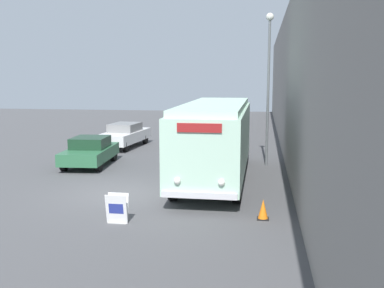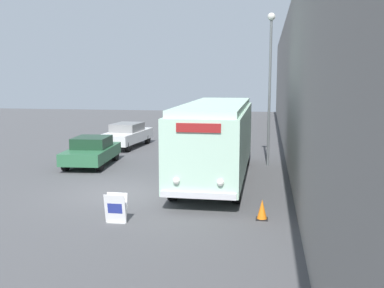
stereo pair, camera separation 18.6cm
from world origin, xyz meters
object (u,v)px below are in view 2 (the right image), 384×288
object	(u,v)px
streetlamp	(270,70)
parked_car_mid	(127,135)
vintage_bus	(216,137)
parked_car_near	(92,151)
traffic_cone	(262,210)
sign_board	(116,209)

from	to	relation	value
streetlamp	parked_car_mid	world-z (taller)	streetlamp
vintage_bus	parked_car_near	bearing A→B (deg)	161.61
streetlamp	traffic_cone	size ratio (longest dim) A/B	11.69
traffic_cone	vintage_bus	bearing A→B (deg)	111.74
vintage_bus	sign_board	world-z (taller)	vintage_bus
parked_car_mid	streetlamp	bearing A→B (deg)	-22.79
parked_car_near	sign_board	bearing A→B (deg)	-67.89
vintage_bus	parked_car_near	world-z (taller)	vintage_bus
vintage_bus	parked_car_near	distance (m)	6.71
sign_board	parked_car_near	distance (m)	9.06
sign_board	streetlamp	distance (m)	11.21
sign_board	traffic_cone	size ratio (longest dim) A/B	1.44
streetlamp	parked_car_near	bearing A→B (deg)	-171.00
streetlamp	traffic_cone	distance (m)	9.43
parked_car_near	traffic_cone	xyz separation A→B (m)	(8.27, -7.07, -0.40)
sign_board	parked_car_mid	bearing A→B (deg)	106.52
sign_board	parked_car_mid	size ratio (longest dim) A/B	0.19
vintage_bus	traffic_cone	bearing A→B (deg)	-68.26
streetlamp	traffic_cone	xyz separation A→B (m)	(-0.16, -8.40, -4.28)
parked_car_mid	parked_car_near	bearing A→B (deg)	-84.50
parked_car_near	traffic_cone	distance (m)	10.88
streetlamp	parked_car_near	xyz separation A→B (m)	(-8.42, -1.33, -3.88)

